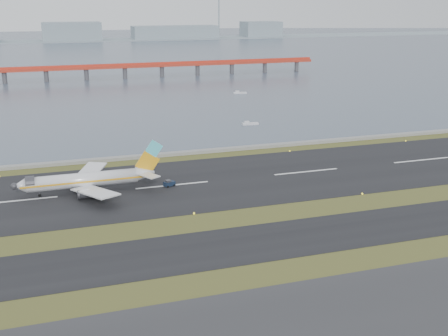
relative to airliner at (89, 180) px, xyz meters
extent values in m
plane|color=#314017|center=(21.80, -31.30, -3.46)|extent=(1000.00, 1000.00, 0.00)
cube|color=black|center=(21.80, -43.30, -3.41)|extent=(1000.00, 18.00, 0.10)
cube|color=black|center=(21.80, -1.30, -3.41)|extent=(1000.00, 45.00, 0.10)
cube|color=gray|center=(21.80, 28.70, -2.96)|extent=(1000.00, 2.50, 1.00)
cube|color=#475466|center=(21.80, 428.70, -3.46)|extent=(1400.00, 800.00, 1.30)
cube|color=red|center=(41.80, 218.70, 4.04)|extent=(260.00, 5.00, 1.60)
cube|color=red|center=(41.80, 218.70, 5.54)|extent=(260.00, 0.40, 1.40)
cylinder|color=#4C4C51|center=(41.80, 218.70, -0.46)|extent=(2.80, 2.80, 7.00)
cylinder|color=#4C4C51|center=(137.80, 218.70, -0.46)|extent=(2.80, 2.80, 7.00)
cube|color=#85969E|center=(21.80, 588.70, -3.46)|extent=(1400.00, 80.00, 1.00)
cube|color=#85969E|center=(31.80, 588.70, 7.54)|extent=(70.00, 35.00, 22.00)
cube|color=#85969E|center=(161.80, 588.70, 4.54)|extent=(110.00, 35.00, 16.00)
cube|color=#85969E|center=(281.80, 588.70, 6.54)|extent=(50.00, 35.00, 20.00)
cylinder|color=#85969E|center=(221.80, 588.70, 26.54)|extent=(1.80, 1.80, 60.00)
cylinder|color=white|center=(-1.50, 0.00, 0.04)|extent=(28.00, 3.80, 3.80)
cone|color=white|center=(-17.10, 0.00, 0.04)|extent=(3.20, 3.80, 3.80)
cone|color=white|center=(14.70, 0.00, 0.34)|extent=(5.00, 3.80, 3.80)
cube|color=#FFAE1A|center=(-1.50, -1.92, 0.04)|extent=(31.00, 0.06, 0.45)
cube|color=#FFAE1A|center=(-1.50, 1.92, 0.04)|extent=(31.00, 0.06, 0.45)
cube|color=white|center=(0.70, -8.50, -0.66)|extent=(11.31, 15.89, 1.66)
cube|color=white|center=(0.70, 8.50, -0.66)|extent=(11.31, 15.89, 1.66)
cylinder|color=#39383E|center=(-1.00, -6.00, -1.86)|extent=(4.20, 2.10, 2.10)
cylinder|color=#39383E|center=(-1.00, 6.00, -1.86)|extent=(4.20, 2.10, 2.10)
cube|color=#FFAE1A|center=(15.50, 0.00, 3.24)|extent=(6.80, 0.35, 6.85)
cube|color=#54DCEF|center=(17.40, 0.00, 6.94)|extent=(4.85, 0.37, 4.90)
cube|color=white|center=(15.00, -3.80, 0.84)|extent=(5.64, 6.80, 0.22)
cube|color=white|center=(15.00, 3.80, 0.84)|extent=(5.64, 6.80, 0.22)
cylinder|color=black|center=(-12.50, 0.00, -3.01)|extent=(0.80, 0.28, 0.80)
cylinder|color=black|center=(0.00, -2.80, -2.91)|extent=(1.00, 0.38, 1.00)
cylinder|color=black|center=(0.00, 2.80, -2.91)|extent=(1.00, 0.38, 1.00)
cube|color=#132136|center=(20.83, -1.91, -2.63)|extent=(3.36, 2.63, 1.11)
cube|color=#39383E|center=(20.49, -2.05, -1.89)|extent=(1.71, 1.76, 0.65)
cylinder|color=black|center=(20.16, -2.97, -3.13)|extent=(0.70, 0.49, 0.65)
cylinder|color=black|center=(19.62, -1.60, -3.13)|extent=(0.70, 0.49, 0.65)
cylinder|color=black|center=(22.05, -2.23, -3.13)|extent=(0.70, 0.49, 0.65)
cylinder|color=black|center=(21.51, -0.86, -3.13)|extent=(0.70, 0.49, 0.65)
cube|color=silver|center=(69.04, 64.34, -3.08)|extent=(6.76, 2.68, 0.85)
cube|color=silver|center=(67.63, 64.47, -2.33)|extent=(2.02, 1.68, 0.85)
cube|color=silver|center=(91.31, 138.87, -3.06)|extent=(7.22, 3.39, 0.89)
cube|color=silver|center=(89.84, 139.13, -2.27)|extent=(2.24, 1.92, 0.89)
camera|label=1|loc=(-9.58, -142.75, 44.81)|focal=45.00mm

